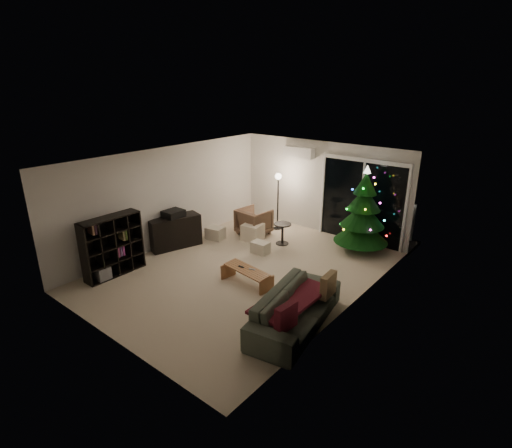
{
  "coord_description": "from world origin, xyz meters",
  "views": [
    {
      "loc": [
        5.26,
        -6.04,
        4.03
      ],
      "look_at": [
        0.1,
        0.3,
        1.05
      ],
      "focal_mm": 28.0,
      "sensor_mm": 36.0,
      "label": 1
    }
  ],
  "objects_px": {
    "media_cabinet": "(175,232)",
    "sofa": "(296,309)",
    "christmas_tree": "(363,209)",
    "bookshelf": "(108,244)",
    "coffee_table": "(247,277)",
    "armchair": "(254,221)"
  },
  "relations": [
    {
      "from": "sofa",
      "to": "coffee_table",
      "type": "xyz_separation_m",
      "value": [
        -1.6,
        0.59,
        -0.15
      ]
    },
    {
      "from": "coffee_table",
      "to": "christmas_tree",
      "type": "height_order",
      "value": "christmas_tree"
    },
    {
      "from": "bookshelf",
      "to": "sofa",
      "type": "height_order",
      "value": "bookshelf"
    },
    {
      "from": "coffee_table",
      "to": "armchair",
      "type": "bearing_deg",
      "value": 134.39
    },
    {
      "from": "christmas_tree",
      "to": "sofa",
      "type": "bearing_deg",
      "value": -81.47
    },
    {
      "from": "bookshelf",
      "to": "coffee_table",
      "type": "bearing_deg",
      "value": 28.03
    },
    {
      "from": "armchair",
      "to": "christmas_tree",
      "type": "distance_m",
      "value": 2.95
    },
    {
      "from": "bookshelf",
      "to": "armchair",
      "type": "xyz_separation_m",
      "value": [
        0.99,
        3.77,
        -0.3
      ]
    },
    {
      "from": "armchair",
      "to": "sofa",
      "type": "bearing_deg",
      "value": 142.76
    },
    {
      "from": "media_cabinet",
      "to": "christmas_tree",
      "type": "relative_size",
      "value": 0.6
    },
    {
      "from": "armchair",
      "to": "sofa",
      "type": "distance_m",
      "value": 4.4
    },
    {
      "from": "coffee_table",
      "to": "media_cabinet",
      "type": "bearing_deg",
      "value": -179.91
    },
    {
      "from": "media_cabinet",
      "to": "christmas_tree",
      "type": "bearing_deg",
      "value": 53.2
    },
    {
      "from": "media_cabinet",
      "to": "bookshelf",
      "type": "bearing_deg",
      "value": -73.21
    },
    {
      "from": "media_cabinet",
      "to": "christmas_tree",
      "type": "height_order",
      "value": "christmas_tree"
    },
    {
      "from": "media_cabinet",
      "to": "christmas_tree",
      "type": "distance_m",
      "value": 4.7
    },
    {
      "from": "bookshelf",
      "to": "coffee_table",
      "type": "distance_m",
      "value": 3.1
    },
    {
      "from": "media_cabinet",
      "to": "sofa",
      "type": "height_order",
      "value": "media_cabinet"
    },
    {
      "from": "media_cabinet",
      "to": "coffee_table",
      "type": "height_order",
      "value": "media_cabinet"
    },
    {
      "from": "sofa",
      "to": "coffee_table",
      "type": "height_order",
      "value": "sofa"
    },
    {
      "from": "bookshelf",
      "to": "christmas_tree",
      "type": "height_order",
      "value": "christmas_tree"
    },
    {
      "from": "sofa",
      "to": "christmas_tree",
      "type": "relative_size",
      "value": 1.05
    }
  ]
}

